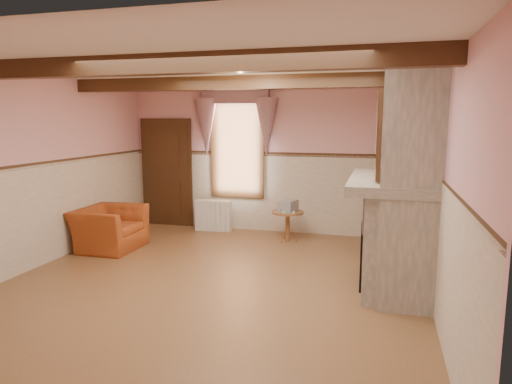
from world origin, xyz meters
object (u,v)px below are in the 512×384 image
(radiator, at_px, (213,215))
(oil_lamp, at_px, (392,162))
(mantel_clock, at_px, (391,164))
(bowl, at_px, (392,174))
(armchair, at_px, (109,228))
(side_table, at_px, (288,226))

(radiator, height_order, oil_lamp, oil_lamp)
(radiator, distance_m, mantel_clock, 3.72)
(radiator, relative_size, bowl, 2.23)
(armchair, relative_size, bowl, 3.44)
(bowl, bearing_deg, oil_lamp, 90.00)
(armchair, relative_size, radiator, 1.54)
(bowl, height_order, oil_lamp, oil_lamp)
(oil_lamp, bearing_deg, radiator, 156.06)
(radiator, bearing_deg, mantel_clock, -23.93)
(armchair, height_order, side_table, armchair)
(armchair, xyz_separation_m, bowl, (4.49, -0.47, 1.11))
(radiator, bearing_deg, side_table, -16.75)
(side_table, relative_size, bowl, 1.80)
(radiator, relative_size, oil_lamp, 2.50)
(oil_lamp, bearing_deg, mantel_clock, 90.00)
(side_table, xyz_separation_m, radiator, (-1.56, 0.40, 0.02))
(armchair, distance_m, mantel_clock, 4.66)
(side_table, xyz_separation_m, mantel_clock, (1.70, -0.89, 1.25))
(side_table, relative_size, oil_lamp, 2.01)
(mantel_clock, bearing_deg, side_table, 152.33)
(side_table, distance_m, bowl, 2.69)
(radiator, bearing_deg, bowl, -35.29)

